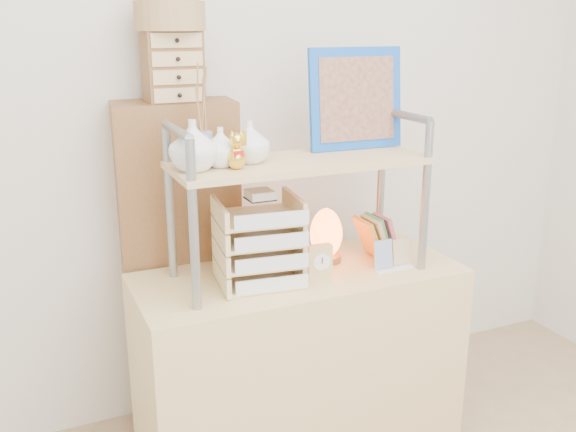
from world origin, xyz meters
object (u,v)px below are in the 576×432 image
Objects in this scene: cabinet at (182,271)px; letter_tray at (260,246)px; salt_lamp at (326,235)px; desk at (299,363)px.

letter_tray is at bearing -58.89° from cabinet.
desk is at bearing -155.01° from salt_lamp.
desk is 0.89× the size of cabinet.
letter_tray reaches higher than salt_lamp.
letter_tray is 0.32m from salt_lamp.
salt_lamp is (0.14, 0.07, 0.48)m from desk.
cabinet is 4.02× the size of letter_tray.
cabinet is (-0.35, 0.37, 0.30)m from desk.
salt_lamp is at bearing 24.99° from desk.
salt_lamp is (0.49, -0.30, 0.18)m from cabinet.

